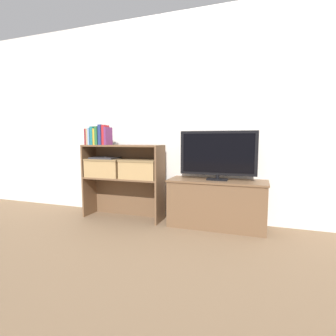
{
  "coord_description": "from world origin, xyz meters",
  "views": [
    {
      "loc": [
        0.96,
        -2.6,
        0.94
      ],
      "look_at": [
        0.0,
        0.15,
        0.63
      ],
      "focal_mm": 28.0,
      "sensor_mm": 36.0,
      "label": 1
    }
  ],
  "objects_px": {
    "tv_stand": "(217,203)",
    "book_navy": "(102,135)",
    "book_tan": "(90,137)",
    "book_crimson": "(105,135)",
    "storage_basket_left": "(105,167)",
    "laptop": "(105,158)",
    "book_forest": "(99,136)",
    "book_maroon": "(88,137)",
    "book_plum": "(108,136)",
    "storage_basket_right": "(140,168)",
    "book_teal": "(94,136)",
    "book_skyblue": "(92,136)",
    "book_mustard": "(97,137)",
    "tv": "(218,154)"
  },
  "relations": [
    {
      "from": "book_crimson",
      "to": "storage_basket_right",
      "type": "height_order",
      "value": "book_crimson"
    },
    {
      "from": "book_maroon",
      "to": "book_tan",
      "type": "height_order",
      "value": "book_maroon"
    },
    {
      "from": "book_teal",
      "to": "book_crimson",
      "type": "xyz_separation_m",
      "value": [
        0.15,
        0.0,
        0.01
      ]
    },
    {
      "from": "tv_stand",
      "to": "storage_basket_right",
      "type": "height_order",
      "value": "storage_basket_right"
    },
    {
      "from": "storage_basket_left",
      "to": "laptop",
      "type": "relative_size",
      "value": 1.41
    },
    {
      "from": "book_forest",
      "to": "book_crimson",
      "type": "bearing_deg",
      "value": 0.0
    },
    {
      "from": "book_teal",
      "to": "book_crimson",
      "type": "distance_m",
      "value": 0.15
    },
    {
      "from": "book_tan",
      "to": "storage_basket_right",
      "type": "bearing_deg",
      "value": 2.69
    },
    {
      "from": "tv",
      "to": "laptop",
      "type": "distance_m",
      "value": 1.35
    },
    {
      "from": "book_mustard",
      "to": "laptop",
      "type": "height_order",
      "value": "book_mustard"
    },
    {
      "from": "book_teal",
      "to": "tv",
      "type": "bearing_deg",
      "value": 3.42
    },
    {
      "from": "laptop",
      "to": "book_teal",
      "type": "bearing_deg",
      "value": -165.97
    },
    {
      "from": "storage_basket_right",
      "to": "book_skyblue",
      "type": "bearing_deg",
      "value": -177.2
    },
    {
      "from": "tv_stand",
      "to": "book_navy",
      "type": "distance_m",
      "value": 1.55
    },
    {
      "from": "book_navy",
      "to": "storage_basket_left",
      "type": "distance_m",
      "value": 0.39
    },
    {
      "from": "book_tan",
      "to": "book_forest",
      "type": "height_order",
      "value": "book_forest"
    },
    {
      "from": "tv_stand",
      "to": "book_mustard",
      "type": "xyz_separation_m",
      "value": [
        -1.44,
        -0.09,
        0.72
      ]
    },
    {
      "from": "book_forest",
      "to": "tv_stand",
      "type": "bearing_deg",
      "value": 3.65
    },
    {
      "from": "book_maroon",
      "to": "book_forest",
      "type": "relative_size",
      "value": 0.88
    },
    {
      "from": "book_navy",
      "to": "book_crimson",
      "type": "height_order",
      "value": "book_navy"
    },
    {
      "from": "book_forest",
      "to": "book_plum",
      "type": "distance_m",
      "value": 0.12
    },
    {
      "from": "book_teal",
      "to": "book_forest",
      "type": "xyz_separation_m",
      "value": [
        0.07,
        0.0,
        0.0
      ]
    },
    {
      "from": "book_navy",
      "to": "storage_basket_right",
      "type": "relative_size",
      "value": 0.54
    },
    {
      "from": "book_tan",
      "to": "book_navy",
      "type": "relative_size",
      "value": 0.79
    },
    {
      "from": "book_forest",
      "to": "book_navy",
      "type": "bearing_deg",
      "value": 0.0
    },
    {
      "from": "book_teal",
      "to": "book_navy",
      "type": "distance_m",
      "value": 0.11
    },
    {
      "from": "tv_stand",
      "to": "storage_basket_left",
      "type": "xyz_separation_m",
      "value": [
        -1.35,
        -0.06,
        0.36
      ]
    },
    {
      "from": "book_navy",
      "to": "laptop",
      "type": "xyz_separation_m",
      "value": [
        0.01,
        0.03,
        -0.28
      ]
    },
    {
      "from": "book_plum",
      "to": "storage_basket_right",
      "type": "distance_m",
      "value": 0.54
    },
    {
      "from": "book_tan",
      "to": "laptop",
      "type": "height_order",
      "value": "book_tan"
    },
    {
      "from": "book_tan",
      "to": "storage_basket_left",
      "type": "relative_size",
      "value": 0.42
    },
    {
      "from": "tv_stand",
      "to": "laptop",
      "type": "relative_size",
      "value": 3.32
    },
    {
      "from": "book_skyblue",
      "to": "laptop",
      "type": "xyz_separation_m",
      "value": [
        0.15,
        0.03,
        -0.26
      ]
    },
    {
      "from": "book_tan",
      "to": "book_teal",
      "type": "xyz_separation_m",
      "value": [
        0.06,
        0.0,
        0.01
      ]
    },
    {
      "from": "book_tan",
      "to": "storage_basket_right",
      "type": "xyz_separation_m",
      "value": [
        0.65,
        0.03,
        -0.36
      ]
    },
    {
      "from": "book_tan",
      "to": "storage_basket_left",
      "type": "bearing_deg",
      "value": 9.51
    },
    {
      "from": "book_teal",
      "to": "book_navy",
      "type": "relative_size",
      "value": 0.91
    },
    {
      "from": "book_mustard",
      "to": "storage_basket_left",
      "type": "bearing_deg",
      "value": 19.56
    },
    {
      "from": "book_crimson",
      "to": "book_mustard",
      "type": "bearing_deg",
      "value": 180.0
    },
    {
      "from": "book_maroon",
      "to": "tv_stand",
      "type": "bearing_deg",
      "value": 3.28
    },
    {
      "from": "storage_basket_left",
      "to": "book_tan",
      "type": "bearing_deg",
      "value": -170.49
    },
    {
      "from": "book_skyblue",
      "to": "laptop",
      "type": "bearing_deg",
      "value": 11.15
    },
    {
      "from": "book_tan",
      "to": "book_forest",
      "type": "bearing_deg",
      "value": 0.0
    },
    {
      "from": "tv",
      "to": "book_crimson",
      "type": "height_order",
      "value": "book_crimson"
    },
    {
      "from": "book_teal",
      "to": "storage_basket_left",
      "type": "bearing_deg",
      "value": 14.03
    },
    {
      "from": "book_maroon",
      "to": "book_tan",
      "type": "distance_m",
      "value": 0.03
    },
    {
      "from": "tv",
      "to": "storage_basket_right",
      "type": "xyz_separation_m",
      "value": [
        -0.88,
        -0.06,
        -0.18
      ]
    },
    {
      "from": "book_tan",
      "to": "book_crimson",
      "type": "distance_m",
      "value": 0.22
    },
    {
      "from": "book_teal",
      "to": "storage_basket_right",
      "type": "distance_m",
      "value": 0.7
    },
    {
      "from": "book_plum",
      "to": "book_teal",
      "type": "bearing_deg",
      "value": 180.0
    }
  ]
}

